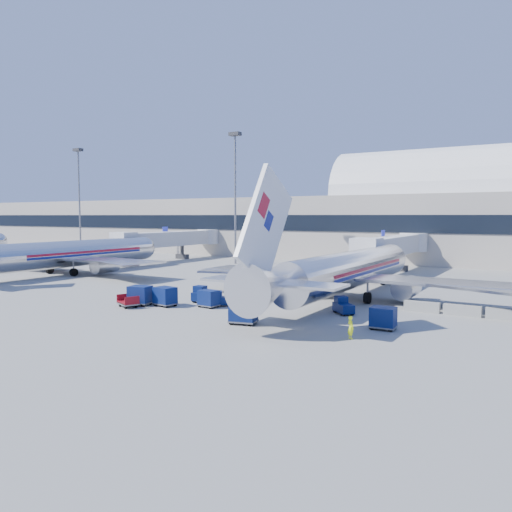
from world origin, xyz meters
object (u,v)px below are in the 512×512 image
Objects in this scene: cart_train_b at (165,296)px; cart_train_c at (140,295)px; mast_west at (235,178)px; barrier_mid at (462,310)px; jetbridge_near at (395,246)px; tug_left at (202,294)px; cart_solo_near at (243,312)px; airliner_mid at (67,254)px; airliner_main at (346,271)px; barrier_far at (506,314)px; ramp_worker at (351,327)px; cart_train_a at (209,298)px; tug_right at (343,306)px; cart_open_red at (128,303)px; jetbridge_mid at (175,239)px; tug_lead at (222,299)px; mast_far_west at (79,185)px; barrier_near at (422,307)px; cart_solo_far at (383,318)px.

cart_train_b is 2.47m from cart_train_c.
mast_west reaches higher than barrier_mid.
jetbridge_near is 32.09m from barrier_mid.
jetbridge_near is 35.89m from tug_left.
tug_left is 1.09× the size of cart_solo_near.
mast_west is at bearing 99.45° from cart_train_c.
airliner_mid is 41.99m from cart_solo_near.
tug_left is 1.11× the size of cart_train_c.
tug_left is 5.96m from cart_train_c.
jetbridge_near is 12.36× the size of cart_train_b.
barrier_mid is at bearing -12.50° from airliner_main.
airliner_mid is at bearing 177.47° from barrier_far.
barrier_far is 21.17m from cart_solo_near.
airliner_mid reaches higher than cart_train_c.
airliner_main is 11.84m from barrier_mid.
airliner_mid reaches higher than ramp_worker.
cart_train_c is (-6.18, -2.43, 0.13)m from cart_train_a.
tug_left is at bearing -167.61° from barrier_far.
cart_open_red is (-17.99, -7.30, -0.27)m from tug_right.
jetbridge_near is 37.44m from cart_train_a.
jetbridge_mid is 47.78m from tug_left.
cart_train_b is at bearing -161.17° from barrier_far.
cart_train_c reaches higher than tug_lead.
jetbridge_mid is 12.36× the size of cart_train_b.
mast_far_west is at bearing -178.19° from jetbridge_mid.
tug_right is 1.00× the size of cart_solo_near.
tug_left is at bearing 17.09° from ramp_worker.
tug_lead is at bearing 123.70° from cart_solo_near.
barrier_mid is at bearing 0.00° from barrier_near.
jetbridge_near is at bearing 60.19° from cart_train_c.
barrier_near is 7.08m from tug_right.
mast_far_west is (-25.60, -0.81, 10.86)m from jetbridge_mid.
cart_solo_far reaches higher than tug_right.
tug_right is at bearing -27.89° from ramp_worker.
tug_right is (-12.18, -4.35, 0.21)m from barrier_far.
cart_open_red is at bearing -54.53° from jetbridge_mid.
cart_train_c is (-6.80, -3.58, 0.33)m from tug_lead.
cart_solo_near is at bearing -44.51° from jetbridge_mid.
tug_right is at bearing 43.27° from cart_solo_near.
jetbridge_mid is at bearing -171.60° from tug_right.
barrier_near is 1.90× the size of ramp_worker.
tug_lead is at bearing -157.97° from barrier_near.
cart_train_c is 12.83m from cart_solo_near.
airliner_mid is at bearing 168.18° from cart_train_a.
airliner_main is at bearing -40.36° from mast_west.
barrier_far is (17.00, -28.81, -3.48)m from jetbridge_near.
barrier_mid is (41.30, -28.00, -14.34)m from mast_west.
barrier_mid is 1.23× the size of cart_open_red.
mast_far_west is 68.11m from cart_train_c.
tug_right is 1.02× the size of cart_train_c.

